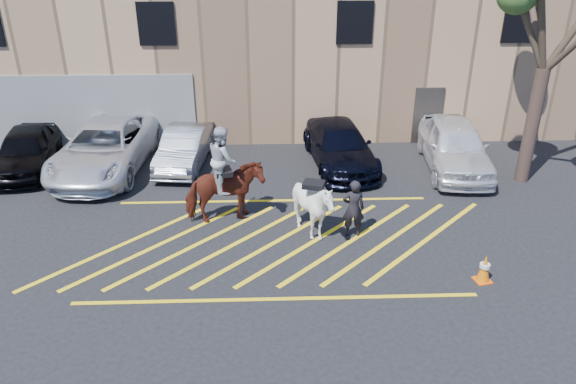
{
  "coord_description": "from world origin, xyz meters",
  "views": [
    {
      "loc": [
        -0.1,
        -13.41,
        8.12
      ],
      "look_at": [
        0.39,
        0.2,
        1.3
      ],
      "focal_mm": 35.0,
      "sensor_mm": 36.0,
      "label": 1
    }
  ],
  "objects_px": {
    "car_blue_suv": "(340,145)",
    "traffic_cone": "(484,268)",
    "handler": "(353,208)",
    "car_black_suv": "(26,150)",
    "saddled_white": "(313,207)",
    "car_white_pickup": "(105,147)",
    "car_silver_sedan": "(185,147)",
    "mounted_bay": "(224,185)",
    "tree": "(556,4)",
    "car_white_suv": "(455,146)"
  },
  "relations": [
    {
      "from": "car_white_suv",
      "to": "mounted_bay",
      "type": "relative_size",
      "value": 1.7
    },
    {
      "from": "car_white_suv",
      "to": "traffic_cone",
      "type": "relative_size",
      "value": 6.79
    },
    {
      "from": "saddled_white",
      "to": "handler",
      "type": "bearing_deg",
      "value": 0.19
    },
    {
      "from": "mounted_bay",
      "to": "traffic_cone",
      "type": "bearing_deg",
      "value": -26.39
    },
    {
      "from": "car_black_suv",
      "to": "car_silver_sedan",
      "type": "distance_m",
      "value": 5.44
    },
    {
      "from": "car_white_pickup",
      "to": "tree",
      "type": "height_order",
      "value": "tree"
    },
    {
      "from": "car_white_pickup",
      "to": "car_silver_sedan",
      "type": "bearing_deg",
      "value": 11.26
    },
    {
      "from": "traffic_cone",
      "to": "car_white_suv",
      "type": "bearing_deg",
      "value": 79.41
    },
    {
      "from": "car_white_pickup",
      "to": "saddled_white",
      "type": "relative_size",
      "value": 2.99
    },
    {
      "from": "handler",
      "to": "car_black_suv",
      "type": "bearing_deg",
      "value": -23.01
    },
    {
      "from": "car_white_pickup",
      "to": "handler",
      "type": "distance_m",
      "value": 9.29
    },
    {
      "from": "handler",
      "to": "traffic_cone",
      "type": "relative_size",
      "value": 2.31
    },
    {
      "from": "traffic_cone",
      "to": "tree",
      "type": "distance_m",
      "value": 8.45
    },
    {
      "from": "car_blue_suv",
      "to": "saddled_white",
      "type": "distance_m",
      "value": 5.15
    },
    {
      "from": "car_blue_suv",
      "to": "traffic_cone",
      "type": "bearing_deg",
      "value": -76.74
    },
    {
      "from": "car_black_suv",
      "to": "car_blue_suv",
      "type": "height_order",
      "value": "car_black_suv"
    },
    {
      "from": "car_white_pickup",
      "to": "mounted_bay",
      "type": "relative_size",
      "value": 2.01
    },
    {
      "from": "saddled_white",
      "to": "traffic_cone",
      "type": "relative_size",
      "value": 2.68
    },
    {
      "from": "mounted_bay",
      "to": "saddled_white",
      "type": "bearing_deg",
      "value": -20.49
    },
    {
      "from": "car_white_pickup",
      "to": "handler",
      "type": "xyz_separation_m",
      "value": [
        7.96,
        -4.8,
        0.03
      ]
    },
    {
      "from": "car_white_pickup",
      "to": "car_black_suv",
      "type": "bearing_deg",
      "value": -177.14
    },
    {
      "from": "handler",
      "to": "tree",
      "type": "relative_size",
      "value": 0.23
    },
    {
      "from": "car_white_pickup",
      "to": "tree",
      "type": "bearing_deg",
      "value": -1.07
    },
    {
      "from": "car_blue_suv",
      "to": "tree",
      "type": "height_order",
      "value": "tree"
    },
    {
      "from": "car_blue_suv",
      "to": "mounted_bay",
      "type": "bearing_deg",
      "value": -140.21
    },
    {
      "from": "car_black_suv",
      "to": "handler",
      "type": "height_order",
      "value": "handler"
    },
    {
      "from": "car_black_suv",
      "to": "mounted_bay",
      "type": "distance_m",
      "value": 8.16
    },
    {
      "from": "car_white_pickup",
      "to": "car_white_suv",
      "type": "height_order",
      "value": "car_white_suv"
    },
    {
      "from": "car_blue_suv",
      "to": "saddled_white",
      "type": "height_order",
      "value": "saddled_white"
    },
    {
      "from": "car_blue_suv",
      "to": "handler",
      "type": "relative_size",
      "value": 2.92
    },
    {
      "from": "mounted_bay",
      "to": "tree",
      "type": "xyz_separation_m",
      "value": [
        9.78,
        2.46,
        4.52
      ]
    },
    {
      "from": "car_silver_sedan",
      "to": "saddled_white",
      "type": "bearing_deg",
      "value": -44.48
    },
    {
      "from": "car_silver_sedan",
      "to": "handler",
      "type": "distance_m",
      "value": 7.34
    },
    {
      "from": "car_black_suv",
      "to": "tree",
      "type": "xyz_separation_m",
      "value": [
        16.9,
        -1.51,
        4.96
      ]
    },
    {
      "from": "car_white_pickup",
      "to": "car_white_suv",
      "type": "distance_m",
      "value": 12.13
    },
    {
      "from": "car_silver_sedan",
      "to": "traffic_cone",
      "type": "height_order",
      "value": "car_silver_sedan"
    },
    {
      "from": "saddled_white",
      "to": "car_silver_sedan",
      "type": "bearing_deg",
      "value": 129.18
    },
    {
      "from": "car_blue_suv",
      "to": "traffic_cone",
      "type": "distance_m",
      "value": 7.75
    },
    {
      "from": "car_white_suv",
      "to": "handler",
      "type": "xyz_separation_m",
      "value": [
        -4.16,
        -4.45,
        -0.0
      ]
    },
    {
      "from": "car_black_suv",
      "to": "car_white_pickup",
      "type": "bearing_deg",
      "value": -9.47
    },
    {
      "from": "handler",
      "to": "car_white_pickup",
      "type": "bearing_deg",
      "value": -29.56
    },
    {
      "from": "car_white_pickup",
      "to": "mounted_bay",
      "type": "height_order",
      "value": "mounted_bay"
    },
    {
      "from": "car_white_pickup",
      "to": "mounted_bay",
      "type": "xyz_separation_m",
      "value": [
        4.38,
        -3.88,
        0.36
      ]
    },
    {
      "from": "traffic_cone",
      "to": "car_blue_suv",
      "type": "bearing_deg",
      "value": 110.32
    },
    {
      "from": "mounted_bay",
      "to": "saddled_white",
      "type": "relative_size",
      "value": 1.49
    },
    {
      "from": "car_silver_sedan",
      "to": "car_blue_suv",
      "type": "xyz_separation_m",
      "value": [
        5.49,
        -0.14,
        0.06
      ]
    },
    {
      "from": "car_black_suv",
      "to": "car_white_pickup",
      "type": "height_order",
      "value": "car_white_pickup"
    },
    {
      "from": "car_white_pickup",
      "to": "car_silver_sedan",
      "type": "height_order",
      "value": "car_white_pickup"
    },
    {
      "from": "traffic_cone",
      "to": "tree",
      "type": "xyz_separation_m",
      "value": [
        3.29,
        5.67,
        5.33
      ]
    },
    {
      "from": "car_black_suv",
      "to": "traffic_cone",
      "type": "distance_m",
      "value": 15.39
    }
  ]
}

